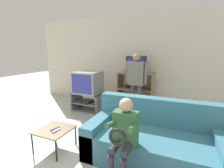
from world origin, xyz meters
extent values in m
cube|color=silver|center=(0.00, 3.50, 1.30)|extent=(6.40, 0.06, 2.60)
cube|color=slate|center=(-0.89, 2.49, 0.01)|extent=(0.79, 0.56, 0.02)
cube|color=slate|center=(-0.89, 2.49, 0.22)|extent=(0.76, 0.56, 0.02)
cube|color=slate|center=(-0.89, 2.49, 0.48)|extent=(0.79, 0.56, 0.02)
cube|color=slate|center=(-1.27, 2.49, 0.24)|extent=(0.03, 0.56, 0.49)
cube|color=slate|center=(-0.51, 2.49, 0.24)|extent=(0.03, 0.56, 0.49)
cube|color=black|center=(-0.89, 2.42, 0.25)|extent=(0.24, 0.28, 0.05)
cube|color=#9E9EA3|center=(-0.89, 2.48, 0.77)|extent=(0.66, 0.61, 0.57)
cube|color=#333899|center=(-0.89, 2.18, 0.77)|extent=(0.58, 0.01, 0.49)
cube|color=#9E7A51|center=(-0.23, 3.19, 0.50)|extent=(0.03, 0.49, 1.00)
cube|color=#9E7A51|center=(0.72, 3.19, 0.50)|extent=(0.03, 0.49, 1.00)
cube|color=#9E7A51|center=(0.25, 3.19, 0.02)|extent=(0.91, 0.49, 0.03)
cube|color=#9E7A51|center=(0.25, 3.19, 0.55)|extent=(0.91, 0.49, 0.03)
cube|color=#9E7A51|center=(0.25, 3.19, 0.99)|extent=(0.91, 0.49, 0.03)
cube|color=black|center=(0.08, 3.11, 0.68)|extent=(0.18, 0.04, 0.22)
cube|color=black|center=(0.23, 3.17, 1.02)|extent=(0.20, 0.20, 0.04)
cube|color=black|center=(0.23, 3.17, 1.25)|extent=(0.56, 0.04, 0.41)
cube|color=#333899|center=(0.23, 3.15, 1.25)|extent=(0.51, 0.01, 0.36)
cylinder|color=black|center=(-0.12, 1.81, 0.32)|extent=(0.17, 0.19, 0.66)
cylinder|color=black|center=(0.13, 1.81, 0.32)|extent=(0.17, 0.19, 0.66)
cylinder|color=black|center=(-0.12, 2.07, 0.32)|extent=(0.17, 0.19, 0.66)
cylinder|color=black|center=(0.13, 2.07, 0.32)|extent=(0.17, 0.19, 0.66)
cylinder|color=#333338|center=(0.01, 1.94, 0.66)|extent=(0.38, 0.38, 0.02)
cube|color=brown|center=(-0.42, 0.67, 0.34)|extent=(0.52, 0.52, 0.02)
cylinder|color=black|center=(-0.66, 0.44, 0.17)|extent=(0.02, 0.02, 0.33)
cylinder|color=black|center=(-0.19, 0.44, 0.17)|extent=(0.02, 0.02, 0.33)
cylinder|color=black|center=(-0.66, 0.91, 0.17)|extent=(0.02, 0.02, 0.33)
cylinder|color=black|center=(-0.19, 0.91, 0.17)|extent=(0.02, 0.02, 0.33)
cube|color=#232328|center=(-0.40, 0.67, 0.36)|extent=(0.07, 0.15, 0.02)
cube|color=silver|center=(-0.34, 0.63, 0.36)|extent=(0.06, 0.15, 0.02)
cube|color=teal|center=(1.09, 1.02, 0.20)|extent=(1.93, 0.93, 0.41)
cube|color=teal|center=(1.09, 1.39, 0.63)|extent=(1.93, 0.20, 0.44)
cube|color=teal|center=(0.23, 1.02, 0.26)|extent=(0.22, 0.93, 0.53)
cube|color=teal|center=(1.94, 1.02, 0.26)|extent=(0.22, 0.93, 0.53)
cylinder|color=#4C4C56|center=(0.29, 2.67, 0.38)|extent=(0.11, 0.11, 0.77)
cylinder|color=#4C4C56|center=(0.46, 2.67, 0.38)|extent=(0.11, 0.11, 0.77)
cube|color=gray|center=(0.38, 2.67, 1.05)|extent=(0.38, 0.20, 0.57)
cylinder|color=gray|center=(0.15, 2.67, 1.07)|extent=(0.08, 0.08, 0.55)
cylinder|color=gray|center=(0.60, 2.67, 1.07)|extent=(0.08, 0.08, 0.55)
sphere|color=#A37A5B|center=(0.38, 2.67, 1.43)|extent=(0.19, 0.19, 0.19)
cylinder|color=#2D2D38|center=(0.72, 0.47, 0.45)|extent=(0.09, 0.30, 0.09)
cylinder|color=#2D2D38|center=(0.87, 0.47, 0.45)|extent=(0.09, 0.30, 0.09)
cube|color=#33663D|center=(0.79, 0.62, 0.63)|extent=(0.30, 0.17, 0.44)
cylinder|color=#33663D|center=(0.66, 0.49, 0.72)|extent=(0.06, 0.31, 0.14)
cylinder|color=#33663D|center=(0.93, 0.49, 0.72)|extent=(0.06, 0.31, 0.14)
sphere|color=tan|center=(0.79, 0.62, 0.93)|extent=(0.17, 0.17, 0.17)
torus|color=black|center=(0.79, 0.34, 0.65)|extent=(0.21, 0.04, 0.21)
camera|label=1|loc=(1.37, -1.17, 1.56)|focal=26.00mm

